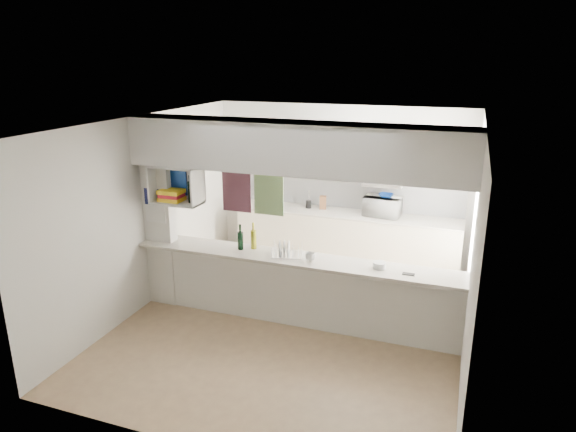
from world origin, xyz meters
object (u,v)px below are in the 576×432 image
at_px(dish_rack, 287,249).
at_px(wine_bottles, 247,239).
at_px(bowl, 386,196).
at_px(microwave, 383,206).

relative_size(dish_rack, wine_bottles, 1.23).
bearing_deg(wine_bottles, bowl, 54.36).
height_order(dish_rack, wine_bottles, wine_bottles).
xyz_separation_m(microwave, bowl, (0.05, -0.03, 0.18)).
bearing_deg(microwave, bowl, 157.83).
distance_m(bowl, dish_rack, 2.27).
bearing_deg(dish_rack, bowl, 52.12).
height_order(microwave, wine_bottles, wine_bottles).
relative_size(microwave, wine_bottles, 1.58).
bearing_deg(microwave, wine_bottles, 62.48).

